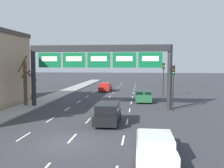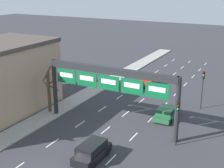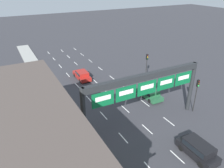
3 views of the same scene
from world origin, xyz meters
name	(u,v)px [view 2 (image 2 of 3)]	position (x,y,z in m)	size (l,w,h in m)	color
lane_dashes	(116,121)	(0.00, 13.50, 0.01)	(6.72, 67.00, 0.01)	white
sign_gantry	(110,81)	(0.00, 11.95, 5.34)	(15.29, 0.70, 6.77)	#232628
car_red	(150,80)	(-1.60, 28.10, 0.78)	(1.90, 4.59, 1.45)	maroon
suv_black	(92,151)	(1.79, 5.20, 0.92)	(1.87, 4.23, 1.65)	black
car_green	(166,113)	(4.80, 16.99, 0.74)	(1.99, 4.39, 1.38)	#235B38
traffic_light_near_gantry	(203,83)	(7.68, 21.98, 3.47)	(0.30, 0.35, 4.87)	black
traffic_light_mid_block	(178,114)	(7.68, 11.26, 3.30)	(0.30, 0.35, 4.63)	black
tree_bare_second	(49,90)	(-8.42, 12.13, 2.88)	(2.11, 2.09, 5.56)	brown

